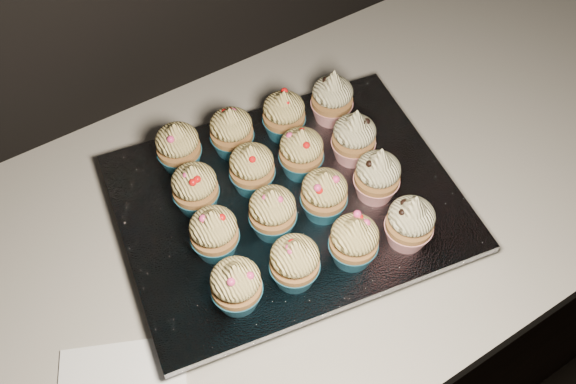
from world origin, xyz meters
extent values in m
cube|color=beige|center=(0.00, 1.70, 0.88)|extent=(2.44, 0.64, 0.04)
cube|color=black|center=(0.24, 1.69, 0.91)|extent=(0.47, 0.39, 0.02)
cube|color=silver|center=(0.24, 1.69, 0.93)|extent=(0.51, 0.43, 0.01)
cone|color=#185872|center=(0.10, 1.59, 0.95)|extent=(0.06, 0.06, 0.03)
ellipsoid|color=#DBBF6E|center=(0.10, 1.59, 0.99)|extent=(0.06, 0.06, 0.04)
cone|color=#DBBF6E|center=(0.10, 1.59, 1.01)|extent=(0.03, 0.03, 0.02)
cone|color=#185872|center=(0.18, 1.58, 0.95)|extent=(0.06, 0.06, 0.03)
ellipsoid|color=#DBBF6E|center=(0.18, 1.58, 0.99)|extent=(0.06, 0.06, 0.04)
cone|color=#DBBF6E|center=(0.18, 1.58, 1.01)|extent=(0.03, 0.03, 0.02)
cone|color=#185872|center=(0.26, 1.57, 0.95)|extent=(0.06, 0.06, 0.03)
ellipsoid|color=#DBBF6E|center=(0.26, 1.57, 0.99)|extent=(0.06, 0.06, 0.04)
cone|color=#DBBF6E|center=(0.26, 1.57, 1.01)|extent=(0.03, 0.03, 0.02)
cone|color=#A91720|center=(0.33, 1.55, 0.95)|extent=(0.06, 0.06, 0.03)
ellipsoid|color=beige|center=(0.33, 1.55, 0.99)|extent=(0.06, 0.06, 0.04)
cone|color=beige|center=(0.33, 1.55, 1.02)|extent=(0.03, 0.03, 0.03)
cone|color=#185872|center=(0.12, 1.67, 0.95)|extent=(0.06, 0.06, 0.03)
ellipsoid|color=#DBBF6E|center=(0.12, 1.67, 0.99)|extent=(0.06, 0.06, 0.04)
cone|color=#DBBF6E|center=(0.12, 1.67, 1.01)|extent=(0.03, 0.03, 0.02)
cone|color=#185872|center=(0.20, 1.66, 0.95)|extent=(0.06, 0.06, 0.03)
ellipsoid|color=#DBBF6E|center=(0.20, 1.66, 0.99)|extent=(0.06, 0.06, 0.04)
cone|color=#DBBF6E|center=(0.20, 1.66, 1.01)|extent=(0.03, 0.03, 0.02)
cone|color=#185872|center=(0.27, 1.65, 0.95)|extent=(0.06, 0.06, 0.03)
ellipsoid|color=#DBBF6E|center=(0.27, 1.65, 0.99)|extent=(0.06, 0.06, 0.04)
cone|color=#DBBF6E|center=(0.27, 1.65, 1.01)|extent=(0.03, 0.03, 0.02)
cone|color=#A91720|center=(0.35, 1.63, 0.95)|extent=(0.06, 0.06, 0.03)
ellipsoid|color=beige|center=(0.35, 1.63, 0.99)|extent=(0.06, 0.06, 0.04)
cone|color=beige|center=(0.35, 1.63, 1.02)|extent=(0.03, 0.03, 0.03)
cone|color=#185872|center=(0.13, 1.75, 0.95)|extent=(0.06, 0.06, 0.03)
ellipsoid|color=#DBBF6E|center=(0.13, 1.75, 0.99)|extent=(0.06, 0.06, 0.04)
cone|color=#DBBF6E|center=(0.13, 1.75, 1.01)|extent=(0.03, 0.03, 0.02)
cone|color=#185872|center=(0.21, 1.73, 0.95)|extent=(0.06, 0.06, 0.03)
ellipsoid|color=#DBBF6E|center=(0.21, 1.73, 0.99)|extent=(0.06, 0.06, 0.04)
cone|color=#DBBF6E|center=(0.21, 1.73, 1.01)|extent=(0.03, 0.03, 0.02)
cone|color=#185872|center=(0.28, 1.72, 0.95)|extent=(0.06, 0.06, 0.03)
ellipsoid|color=#DBBF6E|center=(0.28, 1.72, 0.99)|extent=(0.06, 0.06, 0.04)
cone|color=#DBBF6E|center=(0.28, 1.72, 1.01)|extent=(0.03, 0.03, 0.02)
cone|color=#A91720|center=(0.36, 1.70, 0.95)|extent=(0.06, 0.06, 0.03)
ellipsoid|color=beige|center=(0.36, 1.70, 0.99)|extent=(0.06, 0.06, 0.04)
cone|color=beige|center=(0.36, 1.70, 1.02)|extent=(0.03, 0.03, 0.03)
cone|color=#185872|center=(0.14, 1.82, 0.95)|extent=(0.06, 0.06, 0.03)
ellipsoid|color=#DBBF6E|center=(0.14, 1.82, 0.99)|extent=(0.06, 0.06, 0.04)
cone|color=#DBBF6E|center=(0.14, 1.82, 1.01)|extent=(0.03, 0.03, 0.02)
cone|color=#185872|center=(0.22, 1.81, 0.95)|extent=(0.06, 0.06, 0.03)
ellipsoid|color=#DBBF6E|center=(0.22, 1.81, 0.99)|extent=(0.06, 0.06, 0.04)
cone|color=#DBBF6E|center=(0.22, 1.81, 1.01)|extent=(0.03, 0.03, 0.02)
cone|color=#185872|center=(0.30, 1.79, 0.95)|extent=(0.06, 0.06, 0.03)
ellipsoid|color=#DBBF6E|center=(0.30, 1.79, 0.99)|extent=(0.06, 0.06, 0.04)
cone|color=#DBBF6E|center=(0.30, 1.79, 1.01)|extent=(0.03, 0.03, 0.02)
cone|color=#A91720|center=(0.38, 1.78, 0.95)|extent=(0.06, 0.06, 0.03)
ellipsoid|color=beige|center=(0.38, 1.78, 0.99)|extent=(0.06, 0.06, 0.04)
cone|color=beige|center=(0.38, 1.78, 1.02)|extent=(0.03, 0.03, 0.03)
camera|label=1|loc=(-0.04, 1.25, 1.65)|focal=40.00mm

